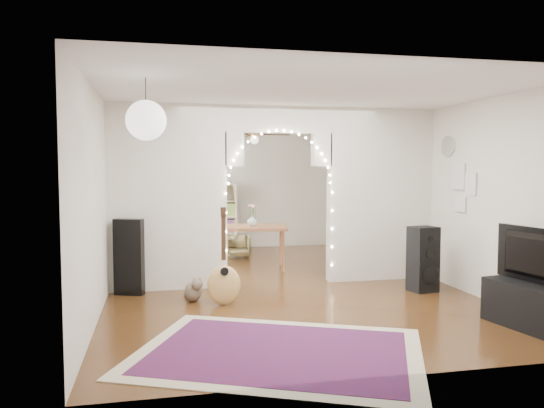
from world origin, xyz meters
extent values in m
plane|color=black|center=(0.00, 0.00, 0.00)|extent=(7.50, 7.50, 0.00)
cube|color=white|center=(0.00, 0.00, 2.70)|extent=(5.00, 7.50, 0.02)
cube|color=silver|center=(0.00, 3.75, 1.35)|extent=(5.00, 0.02, 2.70)
cube|color=silver|center=(0.00, -3.75, 1.35)|extent=(5.00, 0.02, 2.70)
cube|color=silver|center=(-2.50, 0.00, 1.35)|extent=(0.02, 7.50, 2.70)
cube|color=silver|center=(2.50, 0.00, 1.35)|extent=(0.02, 7.50, 2.70)
cube|color=silver|center=(-1.65, 0.00, 1.35)|extent=(1.70, 0.20, 2.70)
cube|color=silver|center=(1.65, 0.00, 1.35)|extent=(1.70, 0.20, 2.70)
cube|color=silver|center=(0.00, 0.00, 2.50)|extent=(1.60, 0.20, 0.40)
cube|color=white|center=(-2.47, 1.80, 1.50)|extent=(0.04, 1.20, 1.40)
cylinder|color=white|center=(2.48, -0.60, 2.10)|extent=(0.03, 0.31, 0.31)
sphere|color=white|center=(-1.90, -2.40, 2.25)|extent=(0.40, 0.40, 0.40)
cube|color=maroon|center=(-0.68, -2.96, 0.01)|extent=(3.30, 2.96, 0.02)
cube|color=black|center=(-2.20, -0.25, 0.53)|extent=(0.43, 0.27, 1.07)
ellipsoid|color=tan|center=(-0.97, -1.08, 0.45)|extent=(0.46, 0.26, 0.52)
cube|color=black|center=(-0.97, -1.08, 0.88)|extent=(0.06, 0.04, 0.59)
cube|color=black|center=(-0.97, -1.08, 1.21)|extent=(0.07, 0.05, 0.13)
ellipsoid|color=brown|center=(-1.35, -0.79, 0.13)|extent=(0.32, 0.40, 0.25)
sphere|color=brown|center=(-1.31, -0.93, 0.25)|extent=(0.18, 0.18, 0.15)
cone|color=brown|center=(-1.34, -0.93, 0.32)|extent=(0.05, 0.05, 0.05)
cone|color=brown|center=(-1.27, -0.93, 0.32)|extent=(0.05, 0.05, 0.05)
cylinder|color=brown|center=(-1.41, -0.61, 0.04)|extent=(0.11, 0.23, 0.08)
cube|color=black|center=(1.92, -0.93, 0.47)|extent=(0.41, 0.37, 0.93)
cylinder|color=black|center=(1.95, -1.08, 0.26)|extent=(0.27, 0.07, 0.27)
cylinder|color=black|center=(1.95, -1.08, 0.57)|extent=(0.15, 0.05, 0.15)
cylinder|color=black|center=(1.95, -1.08, 0.78)|extent=(0.09, 0.03, 0.08)
cube|color=black|center=(2.20, -2.80, 0.25)|extent=(0.57, 1.05, 0.50)
imported|color=black|center=(2.20, -2.80, 0.81)|extent=(0.33, 1.08, 0.62)
cube|color=beige|center=(-0.83, 3.50, 0.72)|extent=(1.40, 0.40, 1.43)
cube|color=brown|center=(-0.17, 1.28, 0.73)|extent=(1.32, 1.00, 0.05)
cylinder|color=brown|center=(-0.74, 1.06, 0.35)|extent=(0.05, 0.05, 0.70)
cylinder|color=brown|center=(0.28, 0.88, 0.35)|extent=(0.05, 0.05, 0.70)
cylinder|color=brown|center=(-0.63, 1.69, 0.35)|extent=(0.05, 0.05, 0.70)
cylinder|color=brown|center=(0.39, 1.51, 0.35)|extent=(0.05, 0.05, 0.70)
imported|color=silver|center=(-0.17, 1.28, 0.85)|extent=(0.21, 0.21, 0.19)
imported|color=brown|center=(-0.25, 2.49, 0.21)|extent=(0.47, 0.48, 0.42)
imported|color=brown|center=(1.13, 0.35, 0.22)|extent=(0.61, 0.62, 0.45)
camera|label=1|loc=(-1.81, -7.83, 1.79)|focal=35.00mm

